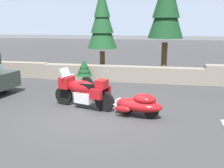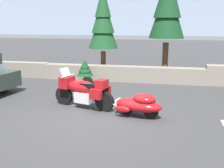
% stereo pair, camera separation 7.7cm
% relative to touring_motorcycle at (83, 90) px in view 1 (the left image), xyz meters
% --- Properties ---
extents(ground_plane, '(80.00, 80.00, 0.00)m').
position_rel_touring_motorcycle_xyz_m(ground_plane, '(0.61, -0.66, -0.62)').
color(ground_plane, '#38383A').
extents(stone_guard_wall, '(24.00, 0.63, 0.94)m').
position_rel_touring_motorcycle_xyz_m(stone_guard_wall, '(1.50, 4.49, -0.20)').
color(stone_guard_wall, gray).
rests_on(stone_guard_wall, ground).
extents(distant_ridgeline, '(240.00, 80.00, 16.00)m').
position_rel_touring_motorcycle_xyz_m(distant_ridgeline, '(0.61, 94.47, 7.38)').
color(distant_ridgeline, '#8C9EB7').
rests_on(distant_ridgeline, ground).
extents(touring_motorcycle, '(2.26, 1.11, 1.33)m').
position_rel_touring_motorcycle_xyz_m(touring_motorcycle, '(0.00, 0.00, 0.00)').
color(touring_motorcycle, black).
rests_on(touring_motorcycle, ground).
extents(car_shaped_trailer, '(2.22, 1.09, 0.76)m').
position_rel_touring_motorcycle_xyz_m(car_shaped_trailer, '(1.97, -0.55, -0.21)').
color(car_shaped_trailer, black).
rests_on(car_shaped_trailer, ground).
extents(pine_tree_tall, '(1.87, 1.87, 6.34)m').
position_rel_touring_motorcycle_xyz_m(pine_tree_tall, '(2.69, 6.21, 3.35)').
color(pine_tree_tall, brown).
rests_on(pine_tree_tall, ground).
extents(pine_tree_secondary, '(1.55, 1.55, 4.79)m').
position_rel_touring_motorcycle_xyz_m(pine_tree_secondary, '(-0.55, 5.30, 2.38)').
color(pine_tree_secondary, brown).
rests_on(pine_tree_secondary, ground).
extents(pine_sapling_near, '(0.79, 0.79, 1.14)m').
position_rel_touring_motorcycle_xyz_m(pine_sapling_near, '(-1.08, 3.70, 0.09)').
color(pine_sapling_near, brown).
rests_on(pine_sapling_near, ground).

